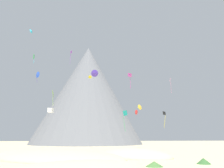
{
  "coord_description": "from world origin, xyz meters",
  "views": [
    {
      "loc": [
        -5.9,
        -35.93,
        4.5
      ],
      "look_at": [
        1.64,
        31.28,
        19.65
      ],
      "focal_mm": 37.51,
      "sensor_mm": 36.0,
      "label": 1
    }
  ],
  "objects_px": {
    "bush_ridge_crest": "(204,161)",
    "kite_violet_high": "(71,54)",
    "bush_near_right": "(112,156)",
    "kite_green_high": "(34,57)",
    "kite_cyan_high": "(32,31)",
    "kite_magenta_mid": "(130,75)",
    "rock_massif": "(86,96)",
    "bush_mid_center": "(64,164)",
    "kite_lime_mid": "(53,94)",
    "kite_teal_low": "(125,115)",
    "bush_scatter_east": "(154,164)",
    "bush_far_left": "(72,155)",
    "kite_indigo_mid": "(95,73)",
    "kite_gold_mid": "(140,107)",
    "kite_red_low": "(137,112)",
    "kite_black_low": "(164,115)",
    "kite_pink_mid": "(170,83)",
    "kite_yellow_mid": "(90,77)",
    "kite_blue_high": "(38,75)",
    "kite_white_low": "(51,110)",
    "bush_far_right": "(135,157)"
  },
  "relations": [
    {
      "from": "kite_teal_low",
      "to": "rock_massif",
      "type": "bearing_deg",
      "value": 166.04
    },
    {
      "from": "bush_mid_center",
      "to": "bush_far_right",
      "type": "bearing_deg",
      "value": 41.0
    },
    {
      "from": "kite_gold_mid",
      "to": "kite_violet_high",
      "type": "xyz_separation_m",
      "value": [
        -27.42,
        -2.99,
        19.87
      ]
    },
    {
      "from": "bush_mid_center",
      "to": "kite_white_low",
      "type": "distance_m",
      "value": 33.21
    },
    {
      "from": "kite_teal_low",
      "to": "kite_magenta_mid",
      "type": "bearing_deg",
      "value": 142.41
    },
    {
      "from": "kite_black_low",
      "to": "kite_violet_high",
      "type": "xyz_separation_m",
      "value": [
        -31.38,
        13.8,
        24.56
      ]
    },
    {
      "from": "bush_far_left",
      "to": "bush_scatter_east",
      "type": "relative_size",
      "value": 0.99
    },
    {
      "from": "bush_ridge_crest",
      "to": "kite_violet_high",
      "type": "height_order",
      "value": "kite_violet_high"
    },
    {
      "from": "rock_massif",
      "to": "kite_indigo_mid",
      "type": "xyz_separation_m",
      "value": [
        2.63,
        -66.25,
        -3.5
      ]
    },
    {
      "from": "kite_gold_mid",
      "to": "kite_indigo_mid",
      "type": "xyz_separation_m",
      "value": [
        -18.47,
        -13.57,
        9.52
      ]
    },
    {
      "from": "kite_gold_mid",
      "to": "kite_lime_mid",
      "type": "height_order",
      "value": "kite_lime_mid"
    },
    {
      "from": "bush_far_left",
      "to": "kite_gold_mid",
      "type": "distance_m",
      "value": 45.95
    },
    {
      "from": "kite_cyan_high",
      "to": "kite_magenta_mid",
      "type": "bearing_deg",
      "value": -46.76
    },
    {
      "from": "bush_near_right",
      "to": "kite_cyan_high",
      "type": "height_order",
      "value": "kite_cyan_high"
    },
    {
      "from": "kite_violet_high",
      "to": "bush_far_right",
      "type": "bearing_deg",
      "value": -97.56
    },
    {
      "from": "bush_far_left",
      "to": "kite_lime_mid",
      "type": "relative_size",
      "value": 0.54
    },
    {
      "from": "bush_near_right",
      "to": "kite_red_low",
      "type": "xyz_separation_m",
      "value": [
        12.61,
        30.83,
        12.91
      ]
    },
    {
      "from": "bush_ridge_crest",
      "to": "kite_pink_mid",
      "type": "xyz_separation_m",
      "value": [
        10.68,
        41.18,
        23.12
      ]
    },
    {
      "from": "bush_far_left",
      "to": "bush_near_right",
      "type": "relative_size",
      "value": 2.6
    },
    {
      "from": "bush_ridge_crest",
      "to": "rock_massif",
      "type": "height_order",
      "value": "rock_massif"
    },
    {
      "from": "rock_massif",
      "to": "kite_gold_mid",
      "type": "xyz_separation_m",
      "value": [
        21.1,
        -52.69,
        -13.02
      ]
    },
    {
      "from": "kite_gold_mid",
      "to": "rock_massif",
      "type": "bearing_deg",
      "value": 74.52
    },
    {
      "from": "bush_mid_center",
      "to": "kite_indigo_mid",
      "type": "xyz_separation_m",
      "value": [
        5.58,
        39.88,
        24.72
      ]
    },
    {
      "from": "kite_pink_mid",
      "to": "kite_violet_high",
      "type": "bearing_deg",
      "value": 142.64
    },
    {
      "from": "kite_white_low",
      "to": "kite_lime_mid",
      "type": "relative_size",
      "value": 0.33
    },
    {
      "from": "bush_mid_center",
      "to": "kite_pink_mid",
      "type": "xyz_separation_m",
      "value": [
        33.3,
        43.65,
        23.08
      ]
    },
    {
      "from": "bush_near_right",
      "to": "rock_massif",
      "type": "bearing_deg",
      "value": 93.82
    },
    {
      "from": "kite_pink_mid",
      "to": "kite_red_low",
      "type": "bearing_deg",
      "value": 132.59
    },
    {
      "from": "kite_yellow_mid",
      "to": "kite_violet_high",
      "type": "distance_m",
      "value": 13.13
    },
    {
      "from": "kite_magenta_mid",
      "to": "kite_black_low",
      "type": "relative_size",
      "value": 1.02
    },
    {
      "from": "bush_near_right",
      "to": "kite_green_high",
      "type": "xyz_separation_m",
      "value": [
        -23.34,
        21.51,
        29.61
      ]
    },
    {
      "from": "kite_white_low",
      "to": "kite_pink_mid",
      "type": "xyz_separation_m",
      "value": [
        40.23,
        13.11,
        12.0
      ]
    },
    {
      "from": "bush_mid_center",
      "to": "kite_violet_high",
      "type": "distance_m",
      "value": 61.54
    },
    {
      "from": "rock_massif",
      "to": "kite_violet_high",
      "type": "height_order",
      "value": "rock_massif"
    },
    {
      "from": "rock_massif",
      "to": "kite_green_high",
      "type": "bearing_deg",
      "value": -104.48
    },
    {
      "from": "bush_far_left",
      "to": "bush_far_right",
      "type": "distance_m",
      "value": 14.15
    },
    {
      "from": "bush_near_right",
      "to": "kite_cyan_high",
      "type": "distance_m",
      "value": 42.39
    },
    {
      "from": "bush_ridge_crest",
      "to": "kite_red_low",
      "type": "height_order",
      "value": "kite_red_low"
    },
    {
      "from": "kite_teal_low",
      "to": "kite_violet_high",
      "type": "height_order",
      "value": "kite_violet_high"
    },
    {
      "from": "bush_ridge_crest",
      "to": "bush_far_left",
      "type": "relative_size",
      "value": 0.89
    },
    {
      "from": "kite_magenta_mid",
      "to": "kite_pink_mid",
      "type": "height_order",
      "value": "kite_magenta_mid"
    },
    {
      "from": "rock_massif",
      "to": "kite_blue_high",
      "type": "distance_m",
      "value": 56.84
    },
    {
      "from": "bush_far_left",
      "to": "kite_yellow_mid",
      "type": "distance_m",
      "value": 38.64
    },
    {
      "from": "kite_white_low",
      "to": "kite_yellow_mid",
      "type": "relative_size",
      "value": 1.34
    },
    {
      "from": "bush_ridge_crest",
      "to": "kite_teal_low",
      "type": "relative_size",
      "value": 0.42
    },
    {
      "from": "bush_mid_center",
      "to": "kite_lime_mid",
      "type": "height_order",
      "value": "kite_lime_mid"
    },
    {
      "from": "bush_scatter_east",
      "to": "bush_mid_center",
      "type": "bearing_deg",
      "value": 179.47
    },
    {
      "from": "bush_far_right",
      "to": "rock_massif",
      "type": "xyz_separation_m",
      "value": [
        -9.93,
        94.93,
        28.27
      ]
    },
    {
      "from": "kite_pink_mid",
      "to": "kite_white_low",
      "type": "bearing_deg",
      "value": 171.21
    },
    {
      "from": "bush_scatter_east",
      "to": "bush_far_left",
      "type": "bearing_deg",
      "value": 127.38
    }
  ]
}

